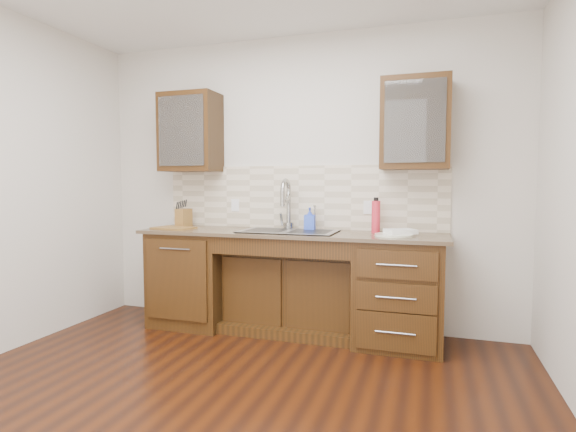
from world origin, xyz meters
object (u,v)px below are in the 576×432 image
(soap_bottle, at_px, (310,219))
(knife_block, at_px, (184,218))
(water_bottle, at_px, (376,217))
(cutting_board, at_px, (174,228))
(plate, at_px, (394,235))

(soap_bottle, bearing_deg, knife_block, 176.27)
(soap_bottle, xyz_separation_m, water_bottle, (0.59, -0.01, 0.03))
(water_bottle, xyz_separation_m, cutting_board, (-1.84, -0.24, -0.13))
(water_bottle, xyz_separation_m, plate, (0.17, -0.21, -0.13))
(water_bottle, distance_m, cutting_board, 1.86)
(soap_bottle, height_order, plate, soap_bottle)
(soap_bottle, distance_m, water_bottle, 0.59)
(cutting_board, bearing_deg, knife_block, 95.36)
(plate, xyz_separation_m, knife_block, (-2.03, 0.18, 0.08))
(plate, relative_size, cutting_board, 0.84)
(water_bottle, distance_m, knife_block, 1.86)
(water_bottle, bearing_deg, cutting_board, -172.54)
(plate, bearing_deg, cutting_board, -179.14)
(soap_bottle, xyz_separation_m, knife_block, (-1.27, -0.04, -0.02))
(plate, distance_m, knife_block, 2.04)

